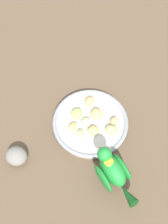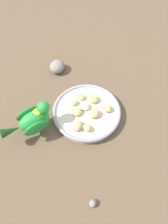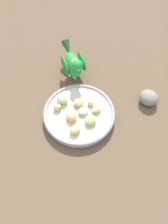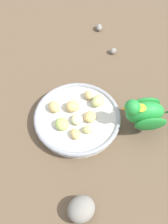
% 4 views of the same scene
% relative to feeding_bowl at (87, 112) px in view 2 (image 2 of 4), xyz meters
% --- Properties ---
extents(ground_plane, '(4.00, 4.00, 0.00)m').
position_rel_feeding_bowl_xyz_m(ground_plane, '(0.01, -0.02, -0.02)').
color(ground_plane, brown).
extents(feeding_bowl, '(0.22, 0.22, 0.03)m').
position_rel_feeding_bowl_xyz_m(feeding_bowl, '(0.00, 0.00, 0.00)').
color(feeding_bowl, beige).
rests_on(feeding_bowl, ground_plane).
extents(apple_piece_0, '(0.05, 0.05, 0.02)m').
position_rel_feeding_bowl_xyz_m(apple_piece_0, '(-0.03, 0.03, 0.02)').
color(apple_piece_0, '#B2CC66').
rests_on(apple_piece_0, feeding_bowl).
extents(apple_piece_1, '(0.05, 0.04, 0.03)m').
position_rel_feeding_bowl_xyz_m(apple_piece_1, '(0.05, -0.05, 0.02)').
color(apple_piece_1, '#C6D17A').
rests_on(apple_piece_1, feeding_bowl).
extents(apple_piece_2, '(0.04, 0.04, 0.02)m').
position_rel_feeding_bowl_xyz_m(apple_piece_2, '(-0.01, -0.00, 0.02)').
color(apple_piece_2, beige).
rests_on(apple_piece_2, feeding_bowl).
extents(apple_piece_3, '(0.04, 0.04, 0.02)m').
position_rel_feeding_bowl_xyz_m(apple_piece_3, '(0.02, 0.02, 0.02)').
color(apple_piece_3, tan).
rests_on(apple_piece_3, feeding_bowl).
extents(apple_piece_4, '(0.04, 0.04, 0.02)m').
position_rel_feeding_bowl_xyz_m(apple_piece_4, '(0.01, 0.06, 0.02)').
color(apple_piece_4, tan).
rests_on(apple_piece_4, feeding_bowl).
extents(apple_piece_5, '(0.02, 0.03, 0.02)m').
position_rel_feeding_bowl_xyz_m(apple_piece_5, '(-0.04, -0.03, 0.02)').
color(apple_piece_5, '#C6D17A').
rests_on(apple_piece_5, feeding_bowl).
extents(apple_piece_6, '(0.03, 0.03, 0.02)m').
position_rel_feeding_bowl_xyz_m(apple_piece_6, '(0.07, -0.02, 0.02)').
color(apple_piece_6, tan).
rests_on(apple_piece_6, feeding_bowl).
extents(apple_piece_7, '(0.03, 0.03, 0.02)m').
position_rel_feeding_bowl_xyz_m(apple_piece_7, '(-0.00, -0.03, 0.02)').
color(apple_piece_7, tan).
rests_on(apple_piece_7, feeding_bowl).
extents(apple_piece_8, '(0.04, 0.04, 0.02)m').
position_rel_feeding_bowl_xyz_m(apple_piece_8, '(-0.05, -0.01, 0.02)').
color(apple_piece_8, tan).
rests_on(apple_piece_8, feeding_bowl).
extents(parrot, '(0.09, 0.16, 0.12)m').
position_rel_feeding_bowl_xyz_m(parrot, '(0.01, -0.17, 0.05)').
color(parrot, '#59544C').
rests_on(parrot, ground_plane).
extents(rock_large, '(0.08, 0.08, 0.04)m').
position_rel_feeding_bowl_xyz_m(rock_large, '(-0.22, -0.05, 0.01)').
color(rock_large, gray).
rests_on(rock_large, ground_plane).
extents(pebble_0, '(0.03, 0.03, 0.02)m').
position_rel_feeding_bowl_xyz_m(pebble_0, '(0.27, -0.06, -0.01)').
color(pebble_0, gray).
rests_on(pebble_0, ground_plane).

